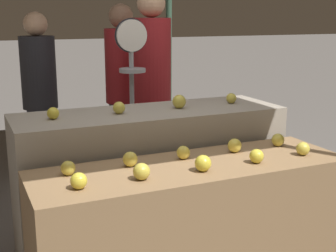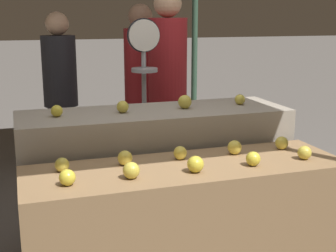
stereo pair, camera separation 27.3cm
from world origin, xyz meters
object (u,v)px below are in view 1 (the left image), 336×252
person_vendor_at_scale (152,78)px  person_customer_right (122,81)px  person_customer_left (39,87)px  produce_scale (132,77)px

person_vendor_at_scale → person_customer_right: size_ratio=1.07×
person_customer_right → person_customer_left: bearing=-11.8°
produce_scale → person_vendor_at_scale: 0.46m
person_customer_left → person_customer_right: (0.73, -0.20, 0.05)m
produce_scale → person_customer_left: size_ratio=0.97×
person_vendor_at_scale → person_customer_right: 0.45m
person_vendor_at_scale → person_customer_right: (-0.12, 0.43, -0.07)m
produce_scale → person_vendor_at_scale: (0.30, 0.35, -0.07)m
person_vendor_at_scale → person_customer_right: person_vendor_at_scale is taller
person_customer_left → person_customer_right: 0.75m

